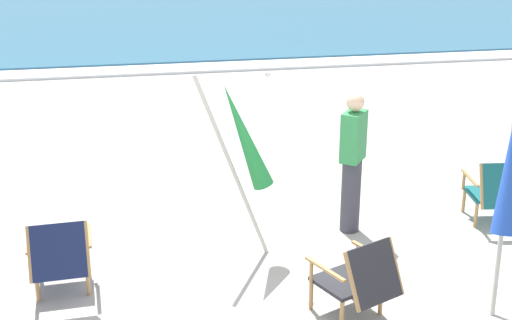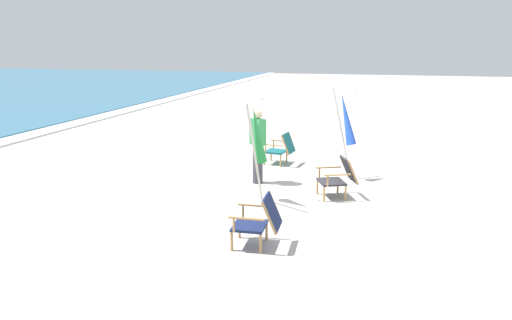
{
  "view_description": "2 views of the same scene",
  "coord_description": "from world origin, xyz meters",
  "px_view_note": "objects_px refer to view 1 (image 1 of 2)",
  "views": [
    {
      "loc": [
        -1.55,
        -5.32,
        3.58
      ],
      "look_at": [
        -0.04,
        2.53,
        0.67
      ],
      "focal_mm": 50.0,
      "sensor_mm": 36.0,
      "label": 1
    },
    {
      "loc": [
        -8.38,
        -0.63,
        2.95
      ],
      "look_at": [
        -0.33,
        1.51,
        0.84
      ],
      "focal_mm": 32.0,
      "sensor_mm": 36.0,
      "label": 2
    }
  ],
  "objects_px": {
    "beach_chair_back_left": "(359,278)",
    "person_near_chairs": "(352,162)",
    "umbrella_furled_blue": "(510,172)",
    "beach_chair_back_right": "(60,255)",
    "beach_chair_far_center": "(497,191)",
    "umbrella_furled_green": "(244,138)"
  },
  "relations": [
    {
      "from": "umbrella_furled_blue",
      "to": "person_near_chairs",
      "type": "distance_m",
      "value": 2.05
    },
    {
      "from": "beach_chair_far_center",
      "to": "umbrella_furled_blue",
      "type": "bearing_deg",
      "value": -118.32
    },
    {
      "from": "beach_chair_far_center",
      "to": "umbrella_furled_blue",
      "type": "distance_m",
      "value": 2.06
    },
    {
      "from": "beach_chair_back_right",
      "to": "beach_chair_back_left",
      "type": "bearing_deg",
      "value": -19.74
    },
    {
      "from": "beach_chair_back_left",
      "to": "person_near_chairs",
      "type": "relative_size",
      "value": 0.54
    },
    {
      "from": "beach_chair_back_right",
      "to": "umbrella_furled_green",
      "type": "bearing_deg",
      "value": 15.85
    },
    {
      "from": "beach_chair_far_center",
      "to": "person_near_chairs",
      "type": "relative_size",
      "value": 0.5
    },
    {
      "from": "beach_chair_back_right",
      "to": "person_near_chairs",
      "type": "relative_size",
      "value": 0.49
    },
    {
      "from": "umbrella_furled_green",
      "to": "person_near_chairs",
      "type": "bearing_deg",
      "value": 14.35
    },
    {
      "from": "beach_chair_back_left",
      "to": "person_near_chairs",
      "type": "xyz_separation_m",
      "value": [
        0.51,
        1.81,
        0.41
      ]
    },
    {
      "from": "person_near_chairs",
      "to": "umbrella_furled_blue",
      "type": "bearing_deg",
      "value": -65.22
    },
    {
      "from": "beach_chair_far_center",
      "to": "beach_chair_back_right",
      "type": "distance_m",
      "value": 4.91
    },
    {
      "from": "beach_chair_far_center",
      "to": "beach_chair_back_right",
      "type": "bearing_deg",
      "value": -171.97
    },
    {
      "from": "beach_chair_back_left",
      "to": "beach_chair_back_right",
      "type": "relative_size",
      "value": 1.1
    },
    {
      "from": "person_near_chairs",
      "to": "beach_chair_back_right",
      "type": "bearing_deg",
      "value": -164.76
    },
    {
      "from": "beach_chair_back_right",
      "to": "umbrella_furled_blue",
      "type": "bearing_deg",
      "value": -13.3
    },
    {
      "from": "umbrella_furled_blue",
      "to": "beach_chair_back_right",
      "type": "bearing_deg",
      "value": 166.7
    },
    {
      "from": "umbrella_furled_green",
      "to": "person_near_chairs",
      "type": "relative_size",
      "value": 1.23
    },
    {
      "from": "beach_chair_back_right",
      "to": "umbrella_furled_green",
      "type": "xyz_separation_m",
      "value": [
        1.86,
        0.53,
        0.88
      ]
    },
    {
      "from": "beach_chair_back_left",
      "to": "umbrella_furled_blue",
      "type": "xyz_separation_m",
      "value": [
        1.34,
        0.01,
        0.91
      ]
    },
    {
      "from": "beach_chair_back_left",
      "to": "beach_chair_back_right",
      "type": "bearing_deg",
      "value": 160.26
    },
    {
      "from": "beach_chair_back_left",
      "to": "umbrella_furled_blue",
      "type": "relative_size",
      "value": 0.43
    }
  ]
}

